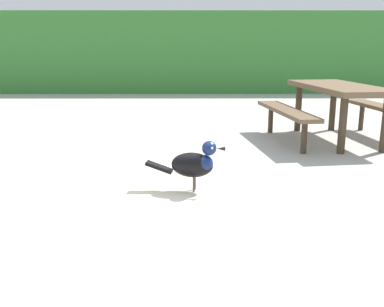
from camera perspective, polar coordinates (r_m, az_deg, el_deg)
The scene contains 4 objects.
hedge_wall at distance 12.16m, azimuth -2.79°, elevation 12.95°, with size 28.00×1.35×2.08m, color #387A33.
picnic_table_foreground at distance 1.61m, azimuth -4.76°, elevation -11.67°, with size 1.74×1.83×0.74m.
bird_grackle at distance 1.55m, azimuth 0.41°, elevation -1.25°, with size 0.29×0.09×0.18m.
picnic_table_mid_left at distance 6.11m, azimuth 18.46°, elevation 6.73°, with size 1.88×1.91×0.74m.
Camera 1 is at (0.51, -1.58, 1.25)m, focal length 41.13 mm.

